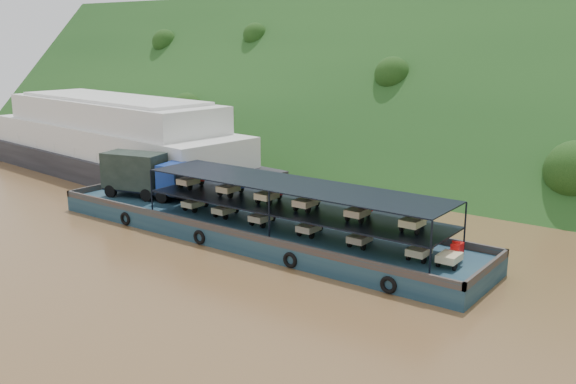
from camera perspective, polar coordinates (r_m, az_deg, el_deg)
The scene contains 4 objects.
ground at distance 44.78m, azimuth -0.24°, elevation -5.07°, with size 160.00×160.00×0.00m, color brown.
hillside at distance 75.79m, azimuth 16.33°, elevation 2.16°, with size 140.00×28.00×28.00m, color #173B15.
cargo_barge at distance 47.77m, azimuth -4.34°, elevation -2.36°, with size 35.00×7.18×4.93m.
passenger_ferry at distance 70.56m, azimuth -15.21°, elevation 4.38°, with size 41.76×14.48×8.28m.
Camera 1 is at (25.45, -33.93, 14.37)m, focal length 40.00 mm.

